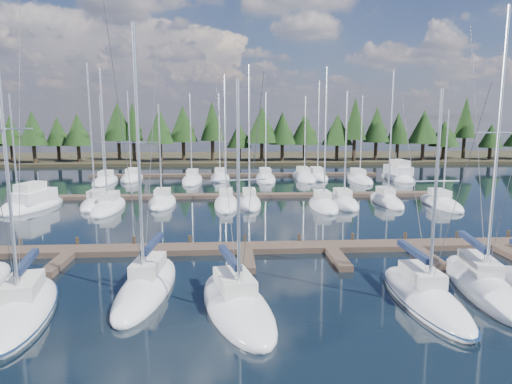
{
  "coord_description": "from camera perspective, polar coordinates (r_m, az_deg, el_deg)",
  "views": [
    {
      "loc": [
        -1.19,
        -13.31,
        9.37
      ],
      "look_at": [
        1.01,
        22.0,
        3.57
      ],
      "focal_mm": 32.0,
      "sensor_mm": 36.0,
      "label": 1
    }
  ],
  "objects": [
    {
      "name": "motor_yacht_left",
      "position": [
        52.87,
        -25.97,
        -1.31
      ],
      "size": [
        4.96,
        9.44,
        4.5
      ],
      "color": "silver",
      "rests_on": "ground"
    },
    {
      "name": "front_sailboat_4",
      "position": [
        25.46,
        20.28,
        -12.23
      ],
      "size": [
        2.83,
        9.41,
        11.51
      ],
      "color": "silver",
      "rests_on": "ground"
    },
    {
      "name": "front_sailboat_5",
      "position": [
        28.48,
        26.35,
        -10.26
      ],
      "size": [
        4.17,
        10.32,
        15.62
      ],
      "color": "silver",
      "rests_on": "ground"
    },
    {
      "name": "motor_yacht_right",
      "position": [
        73.25,
        17.31,
        1.96
      ],
      "size": [
        3.87,
        10.04,
        4.94
      ],
      "color": "silver",
      "rests_on": "ground"
    },
    {
      "name": "back_sailboat_rows",
      "position": [
        59.13,
        -2.04,
        0.44
      ],
      "size": [
        47.03,
        33.13,
        15.61
      ],
      "color": "silver",
      "rests_on": "ground"
    },
    {
      "name": "ground",
      "position": [
        44.33,
        -1.94,
        -2.9
      ],
      "size": [
        260.0,
        260.0,
        0.0
      ],
      "primitive_type": "plane",
      "color": "black",
      "rests_on": "ground"
    },
    {
      "name": "front_sailboat_2",
      "position": [
        26.0,
        -13.49,
        -11.37
      ],
      "size": [
        3.31,
        9.58,
        14.74
      ],
      "color": "silver",
      "rests_on": "ground"
    },
    {
      "name": "back_docks",
      "position": [
        63.57,
        -2.45,
        1.01
      ],
      "size": [
        50.0,
        21.8,
        0.4
      ],
      "color": "#4A3A2E",
      "rests_on": "ground"
    },
    {
      "name": "front_sailboat_1",
      "position": [
        25.1,
        -27.15,
        -12.94
      ],
      "size": [
        4.24,
        9.44,
        16.13
      ],
      "color": "silver",
      "rests_on": "ground"
    },
    {
      "name": "main_dock",
      "position": [
        32.03,
        -1.29,
        -7.32
      ],
      "size": [
        44.0,
        6.13,
        0.9
      ],
      "color": "#4A3A2E",
      "rests_on": "ground"
    },
    {
      "name": "front_sailboat_3",
      "position": [
        23.09,
        -2.43,
        -13.9
      ],
      "size": [
        4.85,
        9.46,
        11.85
      ],
      "color": "silver",
      "rests_on": "ground"
    },
    {
      "name": "far_shore",
      "position": [
        103.72,
        -2.9,
        4.28
      ],
      "size": [
        220.0,
        30.0,
        0.6
      ],
      "primitive_type": "cube",
      "color": "#2E2919",
      "rests_on": "ground"
    },
    {
      "name": "tree_line",
      "position": [
        93.54,
        -3.45,
        7.99
      ],
      "size": [
        186.76,
        12.2,
        13.23
      ],
      "color": "black",
      "rests_on": "far_shore"
    }
  ]
}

